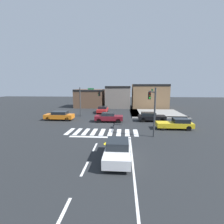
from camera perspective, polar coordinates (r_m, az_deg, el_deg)
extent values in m
plane|color=#232628|center=(24.63, -1.99, -4.04)|extent=(120.00, 120.00, 0.00)
cube|color=silver|center=(21.22, -14.36, -6.46)|extent=(0.53, 3.02, 0.01)
cube|color=silver|center=(20.92, -11.71, -6.59)|extent=(0.53, 3.02, 0.01)
cube|color=silver|center=(20.67, -8.99, -6.70)|extent=(0.53, 3.02, 0.01)
cube|color=silver|center=(20.46, -6.21, -6.80)|extent=(0.53, 3.02, 0.01)
cube|color=silver|center=(20.30, -3.38, -6.89)|extent=(0.53, 3.02, 0.01)
cube|color=silver|center=(20.20, -0.51, -6.96)|extent=(0.53, 3.02, 0.01)
cube|color=silver|center=(20.14, 2.38, -7.02)|extent=(0.53, 3.02, 0.01)
cube|color=silver|center=(20.13, 5.28, -7.05)|extent=(0.53, 3.02, 0.01)
cube|color=silver|center=(20.18, 8.18, -7.07)|extent=(0.53, 3.02, 0.01)
cube|color=white|center=(18.41, -4.22, -8.59)|extent=(6.80, 0.50, 0.01)
cube|color=white|center=(15.61, -5.88, -11.90)|extent=(0.16, 2.00, 0.01)
cube|color=white|center=(12.04, -9.40, -18.63)|extent=(0.16, 2.00, 0.01)
cube|color=white|center=(8.85, -16.47, -30.38)|extent=(0.16, 2.00, 0.01)
cube|color=white|center=(9.64, 8.24, -26.34)|extent=(0.14, 18.00, 0.01)
cylinder|color=yellow|center=(16.34, -0.91, -10.89)|extent=(1.10, 1.10, 0.01)
cylinder|color=white|center=(16.36, -1.79, -10.86)|extent=(0.18, 0.18, 0.00)
cylinder|color=white|center=(16.32, -0.03, -10.91)|extent=(0.18, 0.18, 0.00)
cube|color=white|center=(16.33, -0.91, -10.88)|extent=(0.50, 0.04, 0.00)
cube|color=gray|center=(30.24, 16.36, -1.80)|extent=(10.00, 1.60, 0.15)
cube|color=gray|center=(34.36, 7.84, -0.25)|extent=(1.60, 10.00, 0.15)
cube|color=gray|center=(34.87, 14.74, -0.32)|extent=(10.00, 10.00, 0.15)
cube|color=brown|center=(44.24, -7.55, 4.75)|extent=(7.18, 6.66, 4.63)
cube|color=black|center=(41.07, -8.51, 7.29)|extent=(7.18, 0.50, 0.50)
cube|color=gray|center=(42.64, 2.08, 5.24)|extent=(6.13, 5.34, 5.48)
cube|color=black|center=(40.08, 1.96, 8.56)|extent=(6.13, 0.50, 0.50)
cube|color=#93704C|center=(43.72, 12.73, 5.42)|extent=(8.70, 6.66, 5.95)
cube|color=black|center=(40.55, 13.51, 8.97)|extent=(8.70, 0.50, 0.50)
cylinder|color=#383A3D|center=(30.37, -10.88, 3.34)|extent=(0.18, 0.18, 5.27)
cylinder|color=#383A3D|center=(29.73, -6.87, 7.50)|extent=(4.40, 0.12, 0.12)
cube|color=black|center=(29.53, -4.36, 6.41)|extent=(0.32, 0.32, 0.95)
sphere|color=#470A0A|center=(29.55, -4.70, 6.98)|extent=(0.22, 0.22, 0.22)
sphere|color=#4C330C|center=(29.56, -4.69, 6.41)|extent=(0.22, 0.22, 0.22)
sphere|color=#1ED833|center=(29.57, -4.68, 5.84)|extent=(0.22, 0.22, 0.22)
cube|color=#197233|center=(29.77, -7.30, 7.92)|extent=(1.10, 0.03, 0.24)
cylinder|color=#383A3D|center=(18.43, 14.48, -0.25)|extent=(0.18, 0.18, 5.38)
cylinder|color=#383A3D|center=(20.60, 13.54, 6.80)|extent=(0.12, 4.84, 0.12)
cube|color=black|center=(22.34, 12.78, 5.51)|extent=(0.32, 0.32, 0.95)
sphere|color=#470A0A|center=(22.16, 12.87, 6.24)|extent=(0.22, 0.22, 0.22)
sphere|color=#4C330C|center=(22.18, 12.84, 5.48)|extent=(0.22, 0.22, 0.22)
sphere|color=#1ED833|center=(22.20, 12.81, 4.72)|extent=(0.22, 0.22, 0.22)
cube|color=#197233|center=(20.36, 13.67, 7.39)|extent=(0.03, 1.10, 0.24)
cube|color=white|center=(12.84, 1.93, -13.66)|extent=(1.86, 4.43, 0.68)
cube|color=black|center=(12.76, 1.97, -10.84)|extent=(1.64, 1.93, 0.55)
cylinder|color=black|center=(14.40, -1.17, -12.41)|extent=(0.22, 0.61, 0.61)
cylinder|color=black|center=(14.35, 5.54, -12.53)|extent=(0.22, 0.61, 0.61)
cylinder|color=black|center=(11.67, -2.65, -17.80)|extent=(0.22, 0.61, 0.61)
cylinder|color=black|center=(11.60, 5.86, -18.01)|extent=(0.22, 0.61, 0.61)
cube|color=maroon|center=(25.69, -1.07, -2.01)|extent=(4.30, 1.70, 0.67)
cube|color=black|center=(25.59, -1.32, -0.74)|extent=(1.93, 1.50, 0.48)
cylinder|color=black|center=(26.38, 2.25, -2.39)|extent=(0.69, 0.22, 0.69)
cylinder|color=black|center=(24.93, 2.13, -3.06)|extent=(0.69, 0.22, 0.69)
cylinder|color=black|center=(26.64, -4.05, -2.29)|extent=(0.69, 0.22, 0.69)
cylinder|color=black|center=(25.20, -4.53, -2.95)|extent=(0.69, 0.22, 0.69)
cube|color=black|center=(26.93, 13.52, -1.82)|extent=(4.20, 1.88, 0.62)
cube|color=black|center=(26.75, 12.45, -0.66)|extent=(2.15, 1.65, 0.48)
cylinder|color=black|center=(28.04, 16.12, -2.07)|extent=(0.68, 0.22, 0.68)
cylinder|color=black|center=(26.45, 16.84, -2.76)|extent=(0.68, 0.22, 0.68)
cylinder|color=black|center=(27.60, 10.30, -2.04)|extent=(0.68, 0.22, 0.68)
cylinder|color=black|center=(25.98, 10.68, -2.74)|extent=(0.68, 0.22, 0.68)
cube|color=gold|center=(22.97, 20.61, -4.09)|extent=(4.55, 1.79, 0.59)
cube|color=black|center=(23.10, 22.66, -2.72)|extent=(1.93, 1.57, 0.53)
cylinder|color=black|center=(21.90, 17.24, -5.25)|extent=(0.64, 0.22, 0.64)
cylinder|color=black|center=(23.39, 16.40, -4.31)|extent=(0.64, 0.22, 0.64)
cylinder|color=black|center=(22.80, 24.87, -5.13)|extent=(0.64, 0.22, 0.64)
cylinder|color=black|center=(24.23, 23.59, -4.25)|extent=(0.64, 0.22, 0.64)
cube|color=orange|center=(28.39, -17.71, -1.42)|extent=(4.63, 1.80, 0.67)
cube|color=black|center=(28.24, -17.48, -0.28)|extent=(2.36, 1.59, 0.48)
cylinder|color=black|center=(28.63, -14.17, -1.80)|extent=(0.65, 0.22, 0.65)
cylinder|color=black|center=(27.16, -15.22, -2.42)|extent=(0.65, 0.22, 0.65)
cylinder|color=black|center=(29.78, -19.92, -1.66)|extent=(0.65, 0.22, 0.65)
cylinder|color=black|center=(28.37, -21.22, -2.24)|extent=(0.65, 0.22, 0.65)
cube|color=red|center=(34.55, -3.23, 0.69)|extent=(1.92, 4.64, 0.55)
cube|color=black|center=(34.67, -3.20, 1.59)|extent=(1.69, 2.18, 0.48)
cylinder|color=black|center=(32.94, -2.13, -0.14)|extent=(0.22, 0.63, 0.63)
cylinder|color=black|center=(33.17, -5.04, -0.11)|extent=(0.22, 0.63, 0.63)
cylinder|color=black|center=(36.03, -1.57, 0.65)|extent=(0.22, 0.63, 0.63)
cylinder|color=black|center=(36.25, -4.24, 0.68)|extent=(0.22, 0.63, 0.63)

